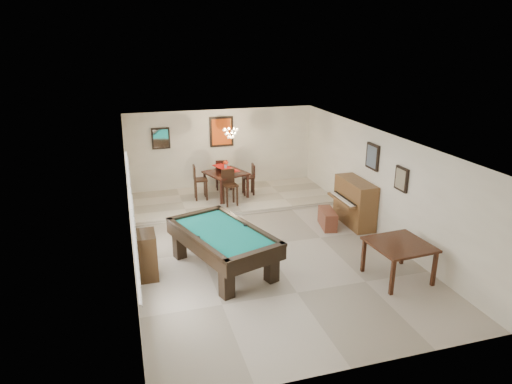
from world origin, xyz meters
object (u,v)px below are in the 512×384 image
upright_piano (350,203)px  dining_chair_north (221,174)px  dining_chair_west (201,182)px  chandelier (231,130)px  pool_table (223,250)px  dining_chair_south (230,188)px  piano_bench (327,219)px  dining_chair_east (248,179)px  flower_vase (226,165)px  apothecary_chest (146,255)px  square_table (398,261)px  dining_table (226,182)px

upright_piano → dining_chair_north: (-2.69, 3.53, 0.01)m
dining_chair_west → chandelier: bearing=-94.9°
pool_table → dining_chair_south: size_ratio=2.49×
upright_piano → piano_bench: size_ratio=1.72×
dining_chair_west → dining_chair_east: 1.48m
piano_bench → dining_chair_east: (-1.38, 2.79, 0.36)m
upright_piano → flower_vase: bearing=134.4°
apothecary_chest → dining_chair_north: size_ratio=0.99×
square_table → dining_chair_south: size_ratio=1.11×
upright_piano → apothecary_chest: bearing=-165.9°
dining_chair_east → apothecary_chest: bearing=-34.3°
apothecary_chest → dining_chair_east: dining_chair_east is taller
upright_piano → dining_chair_east: bearing=125.8°
square_table → flower_vase: flower_vase is taller
upright_piano → apothecary_chest: size_ratio=1.49×
dining_chair_north → dining_chair_west: bearing=51.4°
piano_bench → pool_table: bearing=-155.0°
dining_chair_east → piano_bench: bearing=30.9°
apothecary_chest → dining_chair_west: dining_chair_west is taller
flower_vase → dining_chair_east: size_ratio=0.25×
upright_piano → dining_chair_east: upright_piano is taller
square_table → dining_chair_south: bearing=115.8°
dining_table → flower_vase: bearing=180.0°
upright_piano → dining_chair_south: upright_piano is taller
apothecary_chest → upright_piano: bearing=14.1°
square_table → dining_chair_west: size_ratio=1.09×
flower_vase → dining_chair_north: bearing=88.4°
apothecary_chest → square_table: bearing=-17.2°
pool_table → dining_chair_east: 4.58m
dining_chair_north → apothecary_chest: bearing=68.6°
pool_table → apothecary_chest: 1.60m
piano_bench → square_table: bearing=-85.2°
square_table → dining_chair_south: 5.44m
square_table → upright_piano: upright_piano is taller
dining_chair_east → chandelier: size_ratio=1.58×
square_table → dining_chair_north: dining_chair_north is taller
piano_bench → apothecary_chest: (-4.71, -1.34, 0.25)m
piano_bench → dining_chair_north: (-2.06, 3.54, 0.38)m
square_table → dining_chair_east: (-1.62, 5.66, 0.20)m
pool_table → dining_table: size_ratio=2.38×
square_table → piano_bench: bearing=94.8°
dining_chair_south → dining_chair_west: size_ratio=0.99×
pool_table → dining_chair_south: bearing=55.5°
dining_chair_north → dining_chair_east: dining_chair_north is taller
dining_chair_south → dining_chair_east: size_ratio=1.09×
piano_bench → dining_chair_south: bearing=136.4°
dining_chair_north → dining_chair_east: (0.68, -0.75, -0.02)m
square_table → dining_chair_south: dining_chair_south is taller
pool_table → piano_bench: pool_table is taller
pool_table → dining_chair_north: dining_chair_north is taller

